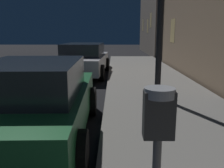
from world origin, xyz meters
name	(u,v)px	position (x,y,z in m)	size (l,w,h in m)	color
parking_meter	(158,141)	(4.51, 0.95, 1.22)	(0.19, 0.19, 1.41)	#59595B
car_green	(35,101)	(2.85, 3.60, 0.71)	(2.11, 4.09, 1.43)	#19592D
car_silver	(83,59)	(2.85, 10.49, 0.72)	(2.31, 4.50, 1.43)	#B7B7BF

